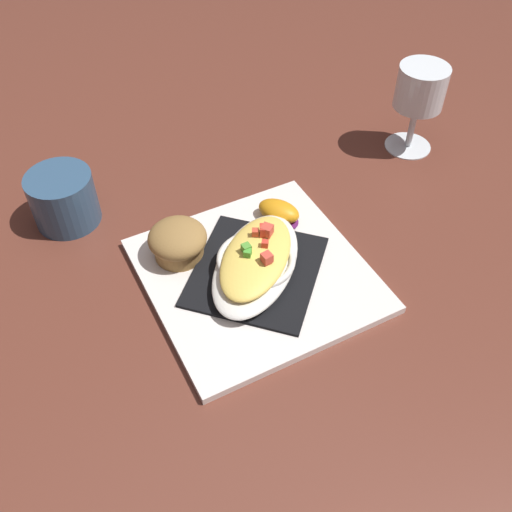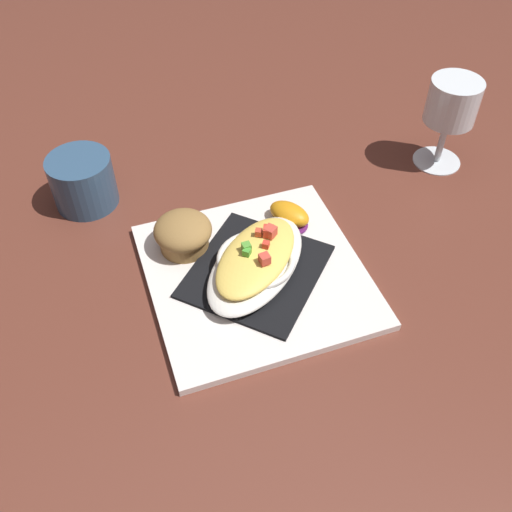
{
  "view_description": "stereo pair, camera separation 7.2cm",
  "coord_description": "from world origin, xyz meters",
  "px_view_note": "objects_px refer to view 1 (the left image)",
  "views": [
    {
      "loc": [
        -0.29,
        -0.39,
        0.57
      ],
      "look_at": [
        0.0,
        0.0,
        0.04
      ],
      "focal_mm": 40.93,
      "sensor_mm": 36.0,
      "label": 1
    },
    {
      "loc": [
        -0.23,
        -0.43,
        0.57
      ],
      "look_at": [
        0.0,
        0.0,
        0.04
      ],
      "focal_mm": 40.93,
      "sensor_mm": 36.0,
      "label": 2
    }
  ],
  "objects_px": {
    "muffin": "(178,241)",
    "orange_garnish": "(280,212)",
    "coffee_mug": "(64,200)",
    "square_plate": "(256,275)",
    "stemmed_glass": "(420,93)",
    "gratin_dish": "(256,261)"
  },
  "relations": [
    {
      "from": "muffin",
      "to": "orange_garnish",
      "type": "height_order",
      "value": "muffin"
    },
    {
      "from": "orange_garnish",
      "to": "coffee_mug",
      "type": "bearing_deg",
      "value": 140.7
    },
    {
      "from": "orange_garnish",
      "to": "coffee_mug",
      "type": "distance_m",
      "value": 0.3
    },
    {
      "from": "square_plate",
      "to": "orange_garnish",
      "type": "distance_m",
      "value": 0.11
    },
    {
      "from": "muffin",
      "to": "coffee_mug",
      "type": "xyz_separation_m",
      "value": [
        -0.08,
        0.16,
        -0.0
      ]
    },
    {
      "from": "orange_garnish",
      "to": "stemmed_glass",
      "type": "distance_m",
      "value": 0.29
    },
    {
      "from": "gratin_dish",
      "to": "square_plate",
      "type": "bearing_deg",
      "value": -158.23
    },
    {
      "from": "square_plate",
      "to": "coffee_mug",
      "type": "xyz_separation_m",
      "value": [
        -0.14,
        0.25,
        0.03
      ]
    },
    {
      "from": "square_plate",
      "to": "orange_garnish",
      "type": "relative_size",
      "value": 3.88
    },
    {
      "from": "stemmed_glass",
      "to": "square_plate",
      "type": "bearing_deg",
      "value": -168.07
    },
    {
      "from": "orange_garnish",
      "to": "stemmed_glass",
      "type": "height_order",
      "value": "stemmed_glass"
    },
    {
      "from": "gratin_dish",
      "to": "stemmed_glass",
      "type": "xyz_separation_m",
      "value": [
        0.36,
        0.08,
        0.07
      ]
    },
    {
      "from": "gratin_dish",
      "to": "orange_garnish",
      "type": "xyz_separation_m",
      "value": [
        0.09,
        0.06,
        -0.01
      ]
    },
    {
      "from": "gratin_dish",
      "to": "stemmed_glass",
      "type": "relative_size",
      "value": 1.47
    },
    {
      "from": "coffee_mug",
      "to": "muffin",
      "type": "bearing_deg",
      "value": -63.07
    },
    {
      "from": "stemmed_glass",
      "to": "muffin",
      "type": "bearing_deg",
      "value": 178.89
    },
    {
      "from": "orange_garnish",
      "to": "gratin_dish",
      "type": "bearing_deg",
      "value": -144.98
    },
    {
      "from": "coffee_mug",
      "to": "stemmed_glass",
      "type": "relative_size",
      "value": 0.79
    },
    {
      "from": "muffin",
      "to": "coffee_mug",
      "type": "relative_size",
      "value": 0.69
    },
    {
      "from": "square_plate",
      "to": "gratin_dish",
      "type": "xyz_separation_m",
      "value": [
        0.0,
        0.0,
        0.03
      ]
    },
    {
      "from": "stemmed_glass",
      "to": "orange_garnish",
      "type": "bearing_deg",
      "value": -176.51
    },
    {
      "from": "coffee_mug",
      "to": "stemmed_glass",
      "type": "bearing_deg",
      "value": -18.59
    }
  ]
}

